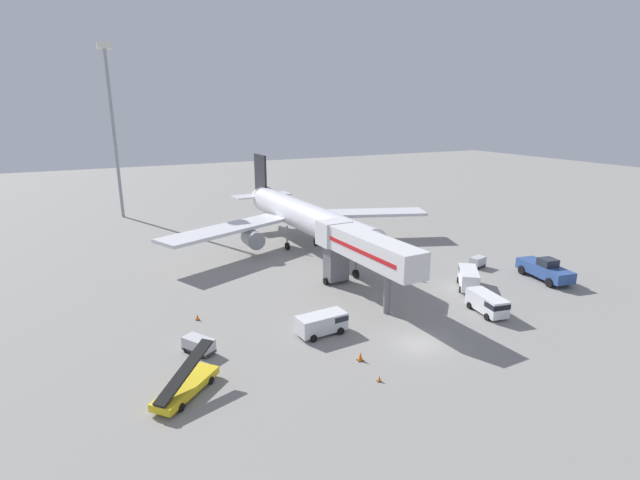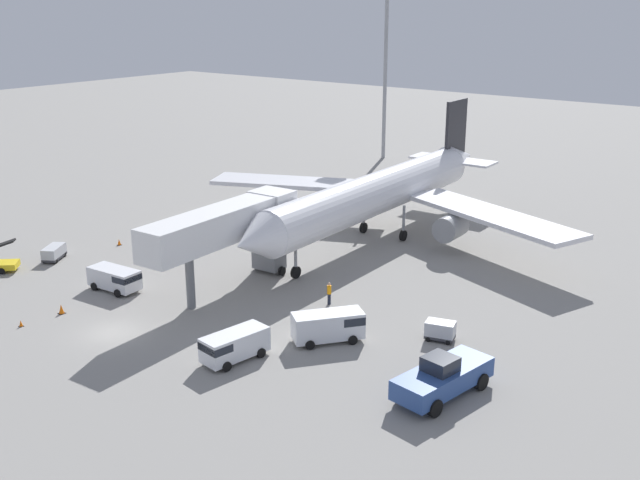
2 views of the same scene
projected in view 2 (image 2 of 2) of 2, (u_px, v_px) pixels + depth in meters
ground_plane at (113, 333)px, 55.22m from camera, size 300.00×300.00×0.00m
airplane_at_gate at (382, 192)px, 75.69m from camera, size 42.22×43.08×12.32m
jet_bridge at (230, 227)px, 61.89m from camera, size 3.94×16.33×7.37m
pushback_tug at (443, 377)px, 46.14m from camera, size 3.77×7.47×2.71m
service_van_far_center at (116, 278)px, 62.92m from camera, size 4.70×2.48×1.89m
service_van_rear_right at (233, 345)px, 50.68m from camera, size 2.72×4.95×1.98m
service_van_outer_right at (330, 325)px, 53.52m from camera, size 4.59×5.15×2.18m
baggage_cart_near_left at (54, 252)px, 70.46m from camera, size 2.57×3.04×1.31m
baggage_cart_near_right at (440, 330)px, 53.79m from camera, size 2.31×1.74×1.42m
ground_crew_worker_foreground at (329, 293)px, 60.08m from camera, size 0.46×0.46×1.86m
safety_cone_alpha at (119, 242)px, 74.78m from camera, size 0.40×0.40×0.61m
safety_cone_bravo at (61, 309)px, 58.48m from camera, size 0.49×0.49×0.75m
safety_cone_charlie at (21, 323)px, 56.21m from camera, size 0.32×0.32×0.49m
apron_light_mast at (387, 17)px, 109.70m from camera, size 2.40×2.40×30.88m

